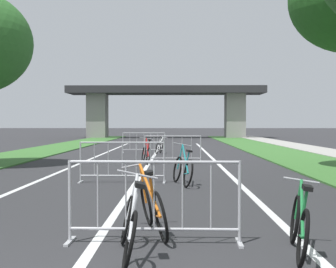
{
  "coord_description": "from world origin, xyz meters",
  "views": [
    {
      "loc": [
        1.01,
        -2.45,
        1.52
      ],
      "look_at": [
        0.58,
        23.79,
        0.92
      ],
      "focal_mm": 49.58,
      "sensor_mm": 36.0,
      "label": 1
    }
  ],
  "objects_px": {
    "crowd_barrier_third": "(173,149)",
    "bicycle_orange_5": "(152,206)",
    "bicycle_white_3": "(160,147)",
    "bicycle_green_4": "(299,224)",
    "bicycle_silver_1": "(129,225)",
    "bicycle_teal_2": "(183,170)",
    "crowd_barrier_nearest": "(154,203)",
    "crowd_barrier_second": "(122,163)",
    "bicycle_red_0": "(146,154)",
    "crowd_barrier_fourth": "(144,143)"
  },
  "relations": [
    {
      "from": "crowd_barrier_third",
      "to": "bicycle_orange_5",
      "type": "bearing_deg",
      "value": -91.05
    },
    {
      "from": "bicycle_white_3",
      "to": "bicycle_green_4",
      "type": "xyz_separation_m",
      "value": [
        2.23,
        -17.93,
        -0.0
      ]
    },
    {
      "from": "bicycle_silver_1",
      "to": "bicycle_teal_2",
      "type": "distance_m",
      "value": 6.22
    },
    {
      "from": "bicycle_orange_5",
      "to": "bicycle_teal_2",
      "type": "bearing_deg",
      "value": 70.98
    },
    {
      "from": "bicycle_green_4",
      "to": "crowd_barrier_nearest",
      "type": "bearing_deg",
      "value": 174.62
    },
    {
      "from": "crowd_barrier_second",
      "to": "bicycle_red_0",
      "type": "distance_m",
      "value": 5.61
    },
    {
      "from": "crowd_barrier_nearest",
      "to": "crowd_barrier_second",
      "type": "distance_m",
      "value": 6.07
    },
    {
      "from": "bicycle_orange_5",
      "to": "bicycle_green_4",
      "type": "bearing_deg",
      "value": -42.11
    },
    {
      "from": "crowd_barrier_nearest",
      "to": "crowd_barrier_fourth",
      "type": "distance_m",
      "value": 17.97
    },
    {
      "from": "bicycle_teal_2",
      "to": "bicycle_orange_5",
      "type": "bearing_deg",
      "value": -109.1
    },
    {
      "from": "crowd_barrier_nearest",
      "to": "bicycle_silver_1",
      "type": "height_order",
      "value": "crowd_barrier_nearest"
    },
    {
      "from": "crowd_barrier_fourth",
      "to": "bicycle_orange_5",
      "type": "distance_m",
      "value": 17.48
    },
    {
      "from": "bicycle_red_0",
      "to": "bicycle_teal_2",
      "type": "distance_m",
      "value": 6.13
    },
    {
      "from": "crowd_barrier_nearest",
      "to": "bicycle_silver_1",
      "type": "distance_m",
      "value": 0.66
    },
    {
      "from": "bicycle_white_3",
      "to": "bicycle_red_0",
      "type": "bearing_deg",
      "value": -83.14
    },
    {
      "from": "crowd_barrier_second",
      "to": "bicycle_orange_5",
      "type": "distance_m",
      "value": 5.58
    },
    {
      "from": "crowd_barrier_fourth",
      "to": "bicycle_white_3",
      "type": "distance_m",
      "value": 0.96
    },
    {
      "from": "bicycle_red_0",
      "to": "bicycle_teal_2",
      "type": "xyz_separation_m",
      "value": [
        1.29,
        -5.99,
        0.01
      ]
    },
    {
      "from": "crowd_barrier_second",
      "to": "bicycle_teal_2",
      "type": "height_order",
      "value": "crowd_barrier_second"
    },
    {
      "from": "crowd_barrier_nearest",
      "to": "bicycle_red_0",
      "type": "xyz_separation_m",
      "value": [
        -0.84,
        11.58,
        -0.15
      ]
    },
    {
      "from": "crowd_barrier_fourth",
      "to": "bicycle_green_4",
      "type": "bearing_deg",
      "value": -80.54
    },
    {
      "from": "crowd_barrier_fourth",
      "to": "bicycle_orange_5",
      "type": "bearing_deg",
      "value": -85.69
    },
    {
      "from": "crowd_barrier_nearest",
      "to": "bicycle_orange_5",
      "type": "xyz_separation_m",
      "value": [
        -0.05,
        0.49,
        -0.14
      ]
    },
    {
      "from": "crowd_barrier_nearest",
      "to": "bicycle_red_0",
      "type": "distance_m",
      "value": 11.61
    },
    {
      "from": "crowd_barrier_nearest",
      "to": "bicycle_red_0",
      "type": "bearing_deg",
      "value": 94.14
    },
    {
      "from": "bicycle_teal_2",
      "to": "crowd_barrier_nearest",
      "type": "bearing_deg",
      "value": -108.12
    },
    {
      "from": "bicycle_red_0",
      "to": "bicycle_silver_1",
      "type": "xyz_separation_m",
      "value": [
        0.58,
        -12.17,
        -0.01
      ]
    },
    {
      "from": "bicycle_silver_1",
      "to": "bicycle_teal_2",
      "type": "xyz_separation_m",
      "value": [
        0.71,
        6.17,
        0.01
      ]
    },
    {
      "from": "crowd_barrier_fourth",
      "to": "bicycle_white_3",
      "type": "relative_size",
      "value": 1.39
    },
    {
      "from": "bicycle_red_0",
      "to": "bicycle_orange_5",
      "type": "xyz_separation_m",
      "value": [
        0.79,
        -11.09,
        0.01
      ]
    },
    {
      "from": "crowd_barrier_nearest",
      "to": "bicycle_teal_2",
      "type": "relative_size",
      "value": 1.29
    },
    {
      "from": "bicycle_green_4",
      "to": "crowd_barrier_third",
      "type": "bearing_deg",
      "value": 107.03
    },
    {
      "from": "crowd_barrier_nearest",
      "to": "crowd_barrier_second",
      "type": "height_order",
      "value": "same"
    },
    {
      "from": "crowd_barrier_third",
      "to": "crowd_barrier_fourth",
      "type": "xyz_separation_m",
      "value": [
        -1.52,
        5.97,
        0.0
      ]
    },
    {
      "from": "bicycle_silver_1",
      "to": "bicycle_teal_2",
      "type": "height_order",
      "value": "bicycle_teal_2"
    },
    {
      "from": "bicycle_silver_1",
      "to": "bicycle_orange_5",
      "type": "bearing_deg",
      "value": 71.9
    },
    {
      "from": "bicycle_teal_2",
      "to": "bicycle_green_4",
      "type": "bearing_deg",
      "value": -91.83
    },
    {
      "from": "bicycle_teal_2",
      "to": "bicycle_white_3",
      "type": "distance_m",
      "value": 11.92
    },
    {
      "from": "crowd_barrier_nearest",
      "to": "crowd_barrier_second",
      "type": "bearing_deg",
      "value": 100.36
    },
    {
      "from": "bicycle_red_0",
      "to": "crowd_barrier_nearest",
      "type": "bearing_deg",
      "value": -98.77
    },
    {
      "from": "bicycle_teal_2",
      "to": "bicycle_white_3",
      "type": "bearing_deg",
      "value": 81.24
    },
    {
      "from": "bicycle_orange_5",
      "to": "crowd_barrier_third",
      "type": "bearing_deg",
      "value": 75.53
    },
    {
      "from": "crowd_barrier_nearest",
      "to": "bicycle_red_0",
      "type": "height_order",
      "value": "crowd_barrier_nearest"
    },
    {
      "from": "bicycle_red_0",
      "to": "bicycle_silver_1",
      "type": "bearing_deg",
      "value": -100.16
    },
    {
      "from": "crowd_barrier_nearest",
      "to": "bicycle_orange_5",
      "type": "bearing_deg",
      "value": 95.59
    },
    {
      "from": "crowd_barrier_third",
      "to": "bicycle_white_3",
      "type": "bearing_deg",
      "value": 97.17
    },
    {
      "from": "bicycle_green_4",
      "to": "bicycle_orange_5",
      "type": "distance_m",
      "value": 1.99
    },
    {
      "from": "crowd_barrier_second",
      "to": "bicycle_teal_2",
      "type": "distance_m",
      "value": 1.6
    },
    {
      "from": "crowd_barrier_second",
      "to": "bicycle_green_4",
      "type": "height_order",
      "value": "crowd_barrier_second"
    },
    {
      "from": "bicycle_silver_1",
      "to": "bicycle_white_3",
      "type": "bearing_deg",
      "value": 83.59
    }
  ]
}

